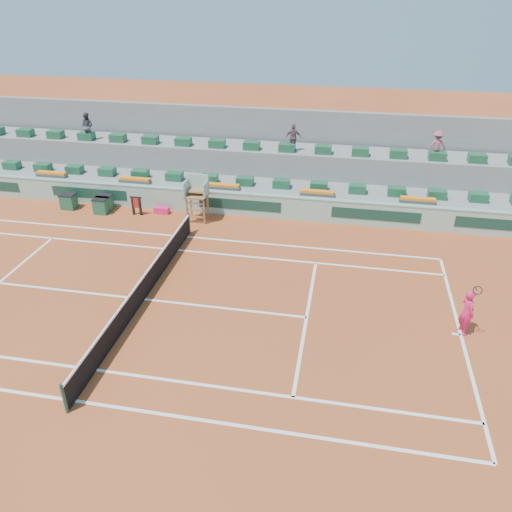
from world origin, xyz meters
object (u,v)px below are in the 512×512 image
object	(u,v)px
player_bag	(162,210)
umpire_chair	(197,192)
drink_cooler_a	(101,206)
tennis_player	(467,312)

from	to	relation	value
player_bag	umpire_chair	distance (m)	2.59
umpire_chair	drink_cooler_a	world-z (taller)	umpire_chair
drink_cooler_a	tennis_player	bearing A→B (deg)	-22.56
player_bag	umpire_chair	world-z (taller)	umpire_chair
player_bag	tennis_player	distance (m)	16.11
player_bag	umpire_chair	size ratio (longest dim) A/B	0.33
umpire_chair	drink_cooler_a	distance (m)	5.45
player_bag	drink_cooler_a	bearing A→B (deg)	-170.06
player_bag	drink_cooler_a	distance (m)	3.22
umpire_chair	tennis_player	xyz separation A→B (m)	(11.95, -7.34, -0.65)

